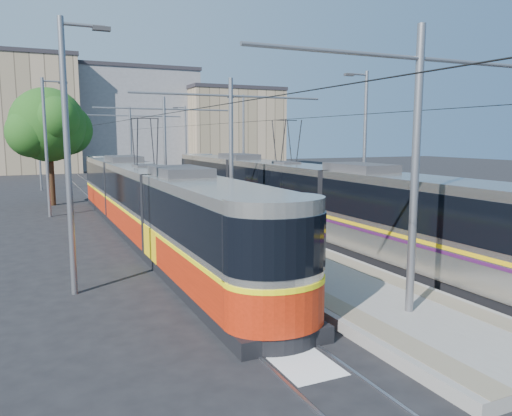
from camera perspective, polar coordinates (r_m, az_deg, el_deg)
name	(u,v)px	position (r m, az deg, el deg)	size (l,w,h in m)	color
ground	(323,281)	(16.59, 7.71, -8.28)	(160.00, 160.00, 0.00)	black
platform	(179,209)	(31.92, -8.84, -0.08)	(4.00, 50.00, 0.30)	gray
tactile_strip_left	(156,208)	(31.53, -11.38, 0.04)	(0.70, 50.00, 0.01)	gray
tactile_strip_right	(200,205)	(32.31, -6.38, 0.34)	(0.70, 50.00, 0.01)	gray
rails	(179,211)	(31.93, -8.84, -0.32)	(8.71, 70.00, 0.03)	gray
track_arrow	(264,331)	(12.45, 0.90, -13.87)	(1.20, 5.00, 0.01)	silver
tram_left	(147,201)	(23.71, -12.36, 0.79)	(2.43, 28.21, 5.50)	black
tram_right	(286,191)	(25.97, 3.45, 1.92)	(2.43, 31.45, 5.50)	black
catenary	(191,139)	(28.87, -7.47, 7.79)	(9.20, 70.00, 7.00)	slate
street_lamps	(161,144)	(35.46, -10.78, 7.22)	(15.18, 38.22, 8.00)	slate
shelter	(210,192)	(27.79, -5.32, 1.87)	(0.97, 1.30, 2.57)	black
tree	(53,126)	(36.96, -22.18, 8.64)	(5.46, 5.05, 7.93)	#382314
building_left	(11,114)	(73.47, -26.19, 9.62)	(16.32, 12.24, 15.18)	tan
building_centre	(130,119)	(78.81, -14.25, 9.82)	(18.36, 14.28, 14.56)	gray
building_right	(230,128)	(76.93, -2.94, 9.12)	(14.28, 10.20, 11.92)	tan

